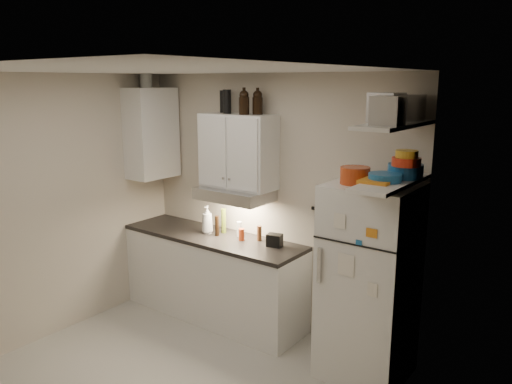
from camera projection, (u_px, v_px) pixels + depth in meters
The scene contains 35 objects.
ceiling at pixel (156, 68), 3.67m from camera, with size 3.20×3.00×0.02m, color white.
back_wall at pixel (272, 202), 5.14m from camera, with size 3.20×0.02×2.60m, color beige.
left_wall at pixel (49, 208), 4.89m from camera, with size 0.02×3.00×2.60m, color beige.
right_wall at pixel (348, 287), 3.02m from camera, with size 0.02×3.00×2.60m, color beige.
base_cabinet at pixel (213, 278), 5.40m from camera, with size 2.10×0.60×0.88m, color white.
countertop at pixel (213, 237), 5.30m from camera, with size 2.10×0.62×0.04m, color black.
upper_cabinet at pixel (238, 151), 5.06m from camera, with size 0.80×0.33×0.75m, color white.
side_cabinet at pixel (151, 133), 5.59m from camera, with size 0.33×0.55×1.00m, color white.
range_hood at pixel (234, 194), 5.10m from camera, with size 0.76×0.46×0.12m, color silver.
fridge at pixel (369, 282), 4.23m from camera, with size 0.70×0.68×1.70m, color silver.
shelf_hi at pixel (395, 125), 3.72m from camera, with size 0.30×0.95×0.03m, color white.
shelf_lo at pixel (391, 183), 3.81m from camera, with size 0.30×0.95×0.03m, color white.
knife_strip at pixel (331, 211), 4.70m from camera, with size 0.42×0.02×0.03m, color black.
dutch_oven at pixel (355, 175), 4.05m from camera, with size 0.24×0.24×0.14m, color #AD3814.
book_stack at pixel (378, 185), 3.77m from camera, with size 0.23×0.29×0.10m, color orange.
spice_jar at pixel (380, 180), 3.94m from camera, with size 0.06×0.06×0.11m, color silver.
stock_pot at pixel (407, 107), 3.94m from camera, with size 0.28×0.28×0.20m, color silver.
tin_a at pixel (386, 108), 3.72m from camera, with size 0.22×0.20×0.22m, color #AAAAAD.
tin_b at pixel (388, 111), 3.47m from camera, with size 0.20×0.20×0.20m, color #AAAAAD.
bowl_teal at pixel (405, 171), 3.92m from camera, with size 0.27×0.27×0.11m, color #1C5F9C.
bowl_orange at pixel (406, 162), 3.80m from camera, with size 0.22×0.22×0.07m, color red.
bowl_yellow at pixel (407, 154), 3.79m from camera, with size 0.17×0.17×0.05m, color gold.
plates at pixel (385, 177), 3.77m from camera, with size 0.25×0.25×0.06m, color #1C5F9C.
growler_a at pixel (244, 102), 4.84m from camera, with size 0.10×0.10×0.24m, color black, non-canonical shape.
growler_b at pixel (258, 102), 4.86m from camera, with size 0.10×0.10×0.24m, color black, non-canonical shape.
thermos_a at pixel (227, 102), 4.99m from camera, with size 0.08×0.08×0.24m, color black.
thermos_b at pixel (224, 102), 5.16m from camera, with size 0.08×0.08×0.23m, color black.
side_jar at pixel (146, 80), 5.48m from camera, with size 0.13×0.13×0.17m, color silver.
soap_bottle at pixel (207, 218), 5.34m from camera, with size 0.13×0.13×0.34m, color white.
pepper_mill at pixel (259, 233), 5.10m from camera, with size 0.05×0.05×0.16m, color brown.
oil_bottle at pixel (224, 221), 5.35m from camera, with size 0.05×0.05×0.27m, color #586B1A.
vinegar_bottle at pixel (217, 226), 5.26m from camera, with size 0.05×0.05×0.22m, color black.
clear_bottle at pixel (239, 229), 5.24m from camera, with size 0.05×0.05×0.16m, color silver.
red_jar at pixel (242, 235), 5.11m from camera, with size 0.06×0.06×0.12m, color #AD3814.
caddy at pixel (275, 240), 4.93m from camera, with size 0.15×0.10×0.13m, color black.
Camera 1 is at (2.85, -2.59, 2.51)m, focal length 35.00 mm.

